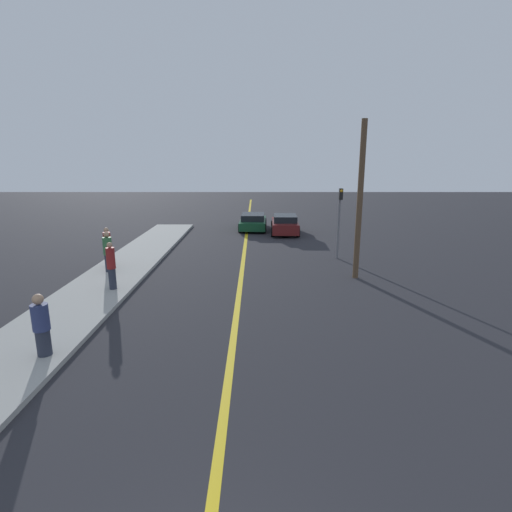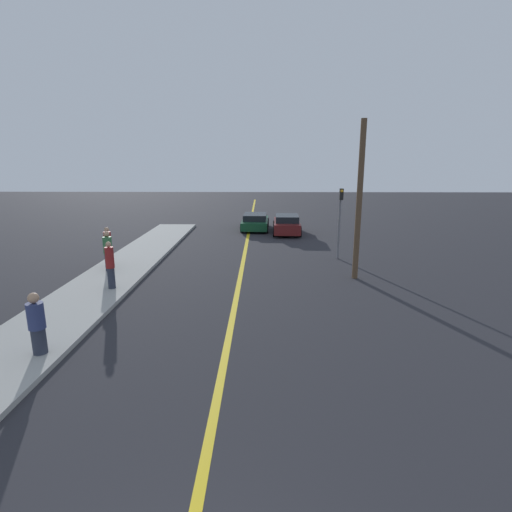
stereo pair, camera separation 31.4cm
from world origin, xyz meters
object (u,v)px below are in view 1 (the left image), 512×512
Objects in this scene: pedestrian_far_standing at (106,252)px; pedestrian_mid_group at (110,266)px; traffic_light at (338,216)px; car_ahead_center at (252,222)px; pedestrian_near_curb at (40,326)px; pedestrian_by_sign at (106,247)px; utility_pole at (358,202)px; car_near_right_lane at (284,224)px.

pedestrian_mid_group is at bearing -67.46° from pedestrian_far_standing.
traffic_light reaches higher than pedestrian_mid_group.
traffic_light is at bearing -61.73° from car_ahead_center.
pedestrian_far_standing is (-6.30, -11.73, 0.47)m from car_ahead_center.
car_ahead_center is 20.18m from pedestrian_near_curb.
pedestrian_mid_group reaches higher than pedestrian_near_curb.
pedestrian_mid_group is 1.00× the size of pedestrian_by_sign.
traffic_light is at bearing 91.81° from utility_pole.
car_ahead_center is 2.37× the size of pedestrian_far_standing.
utility_pole is at bearing -88.19° from traffic_light.
pedestrian_far_standing is 11.07m from utility_pole.
pedestrian_mid_group is 11.14m from traffic_light.
pedestrian_near_curb is 0.91× the size of pedestrian_far_standing.
utility_pole reaches higher than pedestrian_mid_group.
pedestrian_by_sign reaches higher than pedestrian_far_standing.
pedestrian_mid_group is at bearing -67.99° from pedestrian_by_sign.
pedestrian_near_curb is 0.45× the size of traffic_light.
pedestrian_near_curb is at bearing -131.92° from traffic_light.
pedestrian_far_standing reaches higher than pedestrian_near_curb.
utility_pole is (2.32, -10.54, 2.64)m from car_near_right_lane.
pedestrian_near_curb reaches higher than car_ahead_center.
pedestrian_near_curb is 7.86m from pedestrian_far_standing.
utility_pole reaches higher than pedestrian_near_curb.
pedestrian_far_standing reaches higher than car_near_right_lane.
pedestrian_by_sign is at bearing 110.35° from pedestrian_far_standing.
traffic_light is (10.72, 2.90, 1.20)m from pedestrian_far_standing.
car_ahead_center is (-2.21, 1.68, -0.07)m from car_near_right_lane.
pedestrian_mid_group reaches higher than car_near_right_lane.
pedestrian_far_standing is 11.17m from traffic_light.
traffic_light reaches higher than pedestrian_by_sign.
pedestrian_near_curb is at bearing -81.71° from pedestrian_far_standing.
traffic_light reaches higher than car_ahead_center.
pedestrian_far_standing is at bearing -69.65° from pedestrian_by_sign.
pedestrian_mid_group reaches higher than car_ahead_center.
car_ahead_center is 15.15m from pedestrian_mid_group.
car_near_right_lane is 19.29m from pedestrian_near_curb.
pedestrian_by_sign reaches higher than car_ahead_center.
utility_pole reaches higher than traffic_light.
pedestrian_far_standing is at bearing 177.39° from utility_pole.
pedestrian_mid_group is (-0.11, 5.32, 0.13)m from pedestrian_near_curb.
pedestrian_by_sign is (-0.30, 0.81, 0.03)m from pedestrian_far_standing.
traffic_light is 0.55× the size of utility_pole.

